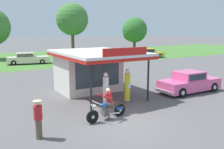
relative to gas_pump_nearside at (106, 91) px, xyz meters
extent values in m
plane|color=#5B5959|center=(-0.41, -2.59, -0.91)|extent=(300.00, 300.00, 0.00)
cube|color=#477A33|center=(-0.41, 27.41, -0.91)|extent=(120.00, 24.00, 0.01)
cube|color=silver|center=(0.77, 3.89, 0.50)|extent=(4.17, 3.10, 2.82)
cube|color=#384C56|center=(0.77, 2.35, 0.56)|extent=(3.33, 0.05, 1.81)
cube|color=silver|center=(0.77, 2.39, 1.99)|extent=(4.87, 6.59, 0.16)
cube|color=red|center=(0.77, 2.39, 1.81)|extent=(4.87, 6.59, 0.18)
cube|color=red|center=(0.77, -0.87, 2.29)|extent=(2.92, 0.08, 0.44)
cylinder|color=black|center=(2.75, -0.50, 0.50)|extent=(0.12, 0.12, 2.82)
cylinder|color=black|center=(-1.22, -0.50, 0.50)|extent=(0.12, 0.12, 2.82)
cube|color=slate|center=(0.00, 0.00, -0.86)|extent=(0.44, 0.44, 0.10)
cylinder|color=silver|center=(0.00, 0.00, 0.00)|extent=(0.34, 0.34, 1.62)
cube|color=white|center=(0.00, -0.18, 0.08)|extent=(0.22, 0.02, 0.28)
sphere|color=white|center=(0.00, 0.00, 0.95)|extent=(0.26, 0.26, 0.26)
cube|color=slate|center=(1.53, 0.00, -0.86)|extent=(0.44, 0.44, 0.10)
cylinder|color=yellow|center=(1.53, 0.00, 0.03)|extent=(0.34, 0.34, 1.69)
cube|color=white|center=(1.53, -0.18, 0.12)|extent=(0.22, 0.02, 0.28)
sphere|color=white|center=(1.53, 0.00, 1.02)|extent=(0.26, 0.26, 0.26)
cylinder|color=black|center=(-1.92, -2.02, -0.59)|extent=(0.65, 0.16, 0.64)
cylinder|color=silver|center=(-1.92, -2.02, -0.59)|extent=(0.17, 0.13, 0.16)
cylinder|color=black|center=(-0.26, -1.86, -0.59)|extent=(0.65, 0.16, 0.64)
cylinder|color=silver|center=(-0.26, -1.86, -0.59)|extent=(0.17, 0.13, 0.16)
ellipsoid|color=#1E4C8C|center=(-1.19, -1.95, -0.13)|extent=(0.58, 0.29, 0.24)
cube|color=#59595E|center=(-1.14, -1.94, -0.49)|extent=(0.46, 0.28, 0.36)
cube|color=black|center=(-0.84, -1.91, -0.19)|extent=(0.50, 0.30, 0.10)
cylinder|color=silver|center=(-1.82, -2.01, -0.31)|extent=(0.37, 0.10, 0.71)
cylinder|color=silver|center=(-1.70, -2.00, 0.07)|extent=(0.10, 0.70, 0.04)
sphere|color=silver|center=(-1.80, -2.00, -0.09)|extent=(0.16, 0.16, 0.16)
cube|color=#1E4C8C|center=(-0.31, -1.86, -0.47)|extent=(0.45, 0.22, 0.12)
cylinder|color=silver|center=(-0.73, -2.04, -0.63)|extent=(0.71, 0.15, 0.18)
cube|color=brown|center=(-0.91, -1.92, -0.13)|extent=(0.43, 0.38, 0.14)
cylinder|color=brown|center=(-1.09, -2.10, -0.53)|extent=(0.14, 0.24, 0.56)
cylinder|color=brown|center=(-1.12, -1.78, -0.53)|extent=(0.14, 0.24, 0.56)
cylinder|color=#B21E23|center=(-0.95, -1.92, 0.18)|extent=(0.44, 0.36, 0.60)
sphere|color=beige|center=(-1.01, -1.93, 0.56)|extent=(0.22, 0.22, 0.22)
cylinder|color=#B21E23|center=(-1.17, -2.15, 0.27)|extent=(0.54, 0.14, 0.31)
cylinder|color=#B21E23|center=(-1.21, -1.75, 0.27)|extent=(0.54, 0.14, 0.31)
cube|color=#E55993|center=(6.74, -0.36, -0.36)|extent=(4.69, 1.98, 0.75)
cube|color=#E55993|center=(6.65, -0.35, 0.30)|extent=(1.96, 1.66, 0.57)
cube|color=#283847|center=(7.57, -0.39, 0.30)|extent=(0.10, 1.40, 0.45)
cube|color=#283847|center=(6.68, 0.42, 0.30)|extent=(1.61, 0.09, 0.43)
cube|color=#283847|center=(6.62, -1.13, 0.30)|extent=(1.61, 0.09, 0.43)
cube|color=silver|center=(9.08, -0.45, -0.61)|extent=(0.19, 1.71, 0.18)
cube|color=silver|center=(4.40, -0.26, -0.61)|extent=(0.19, 1.71, 0.18)
sphere|color=white|center=(9.12, 0.13, -0.32)|extent=(0.18, 0.18, 0.18)
sphere|color=white|center=(9.07, -1.02, -0.32)|extent=(0.18, 0.18, 0.18)
cylinder|color=black|center=(8.35, 0.42, -0.58)|extent=(0.67, 0.23, 0.66)
cylinder|color=silver|center=(8.35, 0.42, -0.58)|extent=(0.31, 0.23, 0.30)
cylinder|color=black|center=(8.28, -1.26, -0.58)|extent=(0.67, 0.23, 0.66)
cylinder|color=silver|center=(8.28, -1.26, -0.58)|extent=(0.31, 0.23, 0.30)
cylinder|color=black|center=(5.21, 0.55, -0.58)|extent=(0.67, 0.23, 0.66)
cylinder|color=silver|center=(5.21, 0.55, -0.58)|extent=(0.31, 0.23, 0.30)
cylinder|color=black|center=(5.14, -1.13, -0.58)|extent=(0.67, 0.23, 0.66)
cylinder|color=silver|center=(5.14, -1.13, -0.58)|extent=(0.31, 0.23, 0.30)
cube|color=#19479E|center=(12.86, 19.71, -0.34)|extent=(5.11, 3.01, 0.78)
cube|color=#19479E|center=(13.32, 19.84, 0.33)|extent=(2.23, 2.01, 0.56)
cube|color=#283847|center=(12.44, 19.60, 0.33)|extent=(0.41, 1.35, 0.45)
cube|color=#283847|center=(13.52, 19.10, 0.33)|extent=(1.54, 0.46, 0.43)
cube|color=#283847|center=(13.11, 20.58, 0.33)|extent=(1.54, 0.46, 0.43)
cube|color=silver|center=(10.51, 19.06, -0.61)|extent=(0.57, 1.66, 0.18)
cube|color=silver|center=(15.20, 20.37, -0.61)|extent=(0.57, 1.66, 0.18)
sphere|color=white|center=(10.65, 18.50, -0.30)|extent=(0.18, 0.18, 0.18)
sphere|color=white|center=(10.35, 19.60, -0.30)|extent=(0.18, 0.18, 0.18)
cylinder|color=black|center=(11.50, 18.47, -0.58)|extent=(0.69, 0.37, 0.66)
cylinder|color=silver|center=(11.50, 18.47, -0.58)|extent=(0.35, 0.29, 0.30)
cylinder|color=black|center=(11.06, 20.07, -0.58)|extent=(0.69, 0.37, 0.66)
cylinder|color=silver|center=(11.06, 20.07, -0.58)|extent=(0.35, 0.29, 0.30)
cylinder|color=black|center=(14.65, 19.35, -0.58)|extent=(0.69, 0.37, 0.66)
cylinder|color=silver|center=(14.65, 19.35, -0.58)|extent=(0.35, 0.29, 0.30)
cylinder|color=black|center=(14.21, 20.95, -0.58)|extent=(0.69, 0.37, 0.66)
cylinder|color=silver|center=(14.21, 20.95, -0.58)|extent=(0.35, 0.29, 0.30)
cube|color=#E55993|center=(6.64, 18.33, -0.36)|extent=(5.37, 2.27, 0.74)
cube|color=#E55993|center=(6.82, 18.35, 0.27)|extent=(2.47, 1.79, 0.54)
cube|color=#283847|center=(5.67, 18.24, 0.27)|extent=(0.17, 1.39, 0.43)
cube|color=#283847|center=(6.89, 17.58, 0.27)|extent=(1.98, 0.21, 0.41)
cube|color=#283847|center=(6.74, 19.12, 0.27)|extent=(1.98, 0.21, 0.41)
cube|color=silver|center=(4.01, 18.09, -0.61)|extent=(0.28, 1.71, 0.18)
cube|color=silver|center=(9.27, 18.58, -0.61)|extent=(0.28, 1.71, 0.18)
sphere|color=white|center=(4.05, 17.51, -0.33)|extent=(0.18, 0.18, 0.18)
sphere|color=white|center=(3.94, 18.66, -0.33)|extent=(0.18, 0.18, 0.18)
cylinder|color=black|center=(4.95, 17.33, -0.58)|extent=(0.68, 0.26, 0.66)
cylinder|color=silver|center=(4.95, 17.33, -0.58)|extent=(0.32, 0.25, 0.30)
cylinder|color=black|center=(4.79, 19.00, -0.58)|extent=(0.68, 0.26, 0.66)
cylinder|color=silver|center=(4.79, 19.00, -0.58)|extent=(0.32, 0.25, 0.30)
cylinder|color=black|center=(8.48, 17.66, -0.58)|extent=(0.68, 0.26, 0.66)
cylinder|color=silver|center=(8.48, 17.66, -0.58)|extent=(0.32, 0.25, 0.30)
cylinder|color=black|center=(8.33, 19.33, -0.58)|extent=(0.68, 0.26, 0.66)
cylinder|color=silver|center=(8.33, 19.33, -0.58)|extent=(0.32, 0.25, 0.30)
cube|color=beige|center=(0.34, 20.89, -0.34)|extent=(5.44, 3.06, 0.78)
cube|color=beige|center=(0.04, 20.96, 0.31)|extent=(2.58, 2.18, 0.51)
cube|color=#283847|center=(1.11, 20.71, 0.31)|extent=(0.39, 1.48, 0.41)
cube|color=#283847|center=(0.23, 21.78, 0.31)|extent=(1.86, 0.47, 0.39)
cube|color=#283847|center=(-0.16, 20.14, 0.31)|extent=(1.86, 0.47, 0.39)
cube|color=silver|center=(2.87, 20.30, -0.61)|extent=(0.54, 1.82, 0.18)
cube|color=silver|center=(-2.19, 21.48, -0.61)|extent=(0.54, 1.82, 0.18)
sphere|color=white|center=(3.02, 20.90, -0.30)|extent=(0.18, 0.18, 0.18)
sphere|color=white|center=(2.74, 19.69, -0.30)|extent=(0.18, 0.18, 0.18)
cylinder|color=black|center=(2.25, 21.38, -0.58)|extent=(0.69, 0.35, 0.66)
cylinder|color=silver|center=(2.25, 21.38, -0.58)|extent=(0.34, 0.28, 0.30)
cylinder|color=black|center=(1.83, 19.60, -0.58)|extent=(0.69, 0.35, 0.66)
cylinder|color=silver|center=(1.83, 19.60, -0.58)|extent=(0.34, 0.28, 0.30)
cylinder|color=black|center=(-1.15, 22.18, -0.58)|extent=(0.69, 0.35, 0.66)
cylinder|color=silver|center=(-1.15, 22.18, -0.58)|extent=(0.34, 0.28, 0.30)
cylinder|color=black|center=(-1.57, 20.40, -0.58)|extent=(0.69, 0.35, 0.66)
cylinder|color=silver|center=(-1.57, 20.40, -0.58)|extent=(0.34, 0.28, 0.30)
cube|color=gold|center=(18.69, 18.24, -0.37)|extent=(5.17, 3.18, 0.72)
cube|color=gold|center=(18.59, 18.27, 0.28)|extent=(2.27, 2.11, 0.58)
cube|color=#283847|center=(19.46, 18.00, 0.28)|extent=(0.46, 1.40, 0.47)
cube|color=#283847|center=(18.82, 19.04, 0.28)|extent=(1.53, 0.49, 0.44)
cube|color=#283847|center=(18.35, 17.50, 0.28)|extent=(1.53, 0.49, 0.44)
cube|color=silver|center=(21.03, 17.53, -0.61)|extent=(0.63, 1.73, 0.18)
cube|color=silver|center=(16.34, 18.94, -0.61)|extent=(0.63, 1.73, 0.18)
sphere|color=white|center=(21.22, 18.10, -0.34)|extent=(0.18, 0.18, 0.18)
sphere|color=white|center=(20.87, 16.95, -0.34)|extent=(0.18, 0.18, 0.18)
cylinder|color=black|center=(20.52, 18.59, -0.58)|extent=(0.69, 0.38, 0.66)
cylinder|color=silver|center=(20.52, 18.59, -0.58)|extent=(0.35, 0.30, 0.30)
cylinder|color=black|center=(20.01, 16.93, -0.58)|extent=(0.69, 0.38, 0.66)
cylinder|color=silver|center=(20.01, 16.93, -0.58)|extent=(0.35, 0.30, 0.30)
cylinder|color=black|center=(17.37, 19.55, -0.58)|extent=(0.69, 0.38, 0.66)
cylinder|color=silver|center=(17.37, 19.55, -0.58)|extent=(0.35, 0.30, 0.30)
cylinder|color=black|center=(16.86, 17.88, -0.58)|extent=(0.69, 0.38, 0.66)
cylinder|color=silver|center=(16.86, 17.88, -0.58)|extent=(0.35, 0.30, 0.30)
cylinder|color=black|center=(6.79, 10.88, -0.51)|extent=(0.26, 0.26, 0.80)
cylinder|color=white|center=(6.79, 10.88, 0.17)|extent=(0.34, 0.34, 0.57)
sphere|color=tan|center=(6.79, 10.88, 0.56)|extent=(0.22, 0.22, 0.22)
cylinder|color=beige|center=(6.79, 10.88, 0.64)|extent=(0.35, 0.35, 0.02)
cylinder|color=brown|center=(-4.52, -2.33, -0.50)|extent=(0.26, 0.26, 0.82)
cylinder|color=#B21E23|center=(-4.52, -2.33, 0.20)|extent=(0.34, 0.34, 0.58)
sphere|color=beige|center=(-4.52, -2.33, 0.60)|extent=(0.22, 0.22, 0.22)
cylinder|color=beige|center=(-4.52, -2.33, 0.68)|extent=(0.36, 0.36, 0.02)
cylinder|color=brown|center=(23.95, 28.98, 0.35)|extent=(0.57, 0.57, 2.52)
sphere|color=#33702D|center=(23.95, 28.98, 3.56)|extent=(5.20, 5.20, 5.20)
sphere|color=#33702D|center=(23.36, 29.23, 3.04)|extent=(3.75, 3.75, 3.75)
cylinder|color=brown|center=(9.52, 27.61, 1.18)|extent=(0.53, 0.53, 4.19)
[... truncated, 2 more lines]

